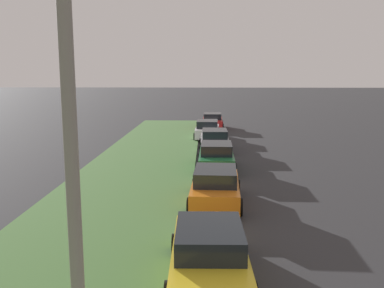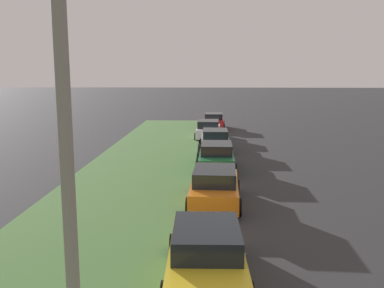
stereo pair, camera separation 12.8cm
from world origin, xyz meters
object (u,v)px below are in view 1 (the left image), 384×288
(parked_car_yellow, at_px, (209,253))
(parked_car_white, at_px, (207,130))
(streetlight, at_px, (92,117))
(parked_car_orange, at_px, (215,187))
(parked_car_red, at_px, (213,121))
(parked_car_green, at_px, (216,157))
(parked_car_silver, at_px, (215,141))

(parked_car_yellow, relative_size, parked_car_white, 1.00)
(parked_car_yellow, bearing_deg, streetlight, 144.77)
(parked_car_orange, xyz_separation_m, streetlight, (-9.10, 2.27, 3.67))
(parked_car_orange, xyz_separation_m, parked_car_white, (16.79, 0.29, 0.00))
(parked_car_orange, xyz_separation_m, parked_car_red, (22.82, -0.21, 0.00))
(parked_car_white, xyz_separation_m, parked_car_red, (6.02, -0.49, 0.00))
(parked_car_orange, bearing_deg, parked_car_white, 3.32)
(parked_car_red, bearing_deg, parked_car_white, 176.33)
(parked_car_green, height_order, parked_car_silver, same)
(streetlight, bearing_deg, parked_car_green, -9.19)
(streetlight, bearing_deg, parked_car_orange, -13.99)
(parked_car_silver, bearing_deg, parked_car_orange, 178.49)
(parked_car_white, distance_m, parked_car_red, 6.04)
(parked_car_white, bearing_deg, parked_car_green, -175.92)
(parked_car_red, bearing_deg, parked_car_green, -179.11)
(parked_car_orange, distance_m, parked_car_white, 16.80)
(parked_car_yellow, height_order, streetlight, streetlight)
(parked_car_yellow, relative_size, parked_car_red, 1.00)
(parked_car_yellow, relative_size, streetlight, 0.58)
(parked_car_yellow, distance_m, parked_car_silver, 17.52)
(parked_car_yellow, relative_size, parked_car_orange, 0.99)
(parked_car_silver, bearing_deg, streetlight, 172.57)
(parked_car_yellow, relative_size, parked_car_silver, 1.00)
(parked_car_silver, relative_size, parked_car_white, 0.99)
(parked_car_silver, bearing_deg, parked_car_red, -0.75)
(parked_car_red, distance_m, streetlight, 32.22)
(parked_car_silver, distance_m, parked_car_white, 5.47)
(parked_car_orange, distance_m, parked_car_silver, 11.35)
(parked_car_red, bearing_deg, parked_car_orange, -179.50)
(parked_car_orange, bearing_deg, parked_car_red, 1.83)
(parked_car_green, bearing_deg, streetlight, 171.59)
(parked_car_white, bearing_deg, parked_car_red, -3.01)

